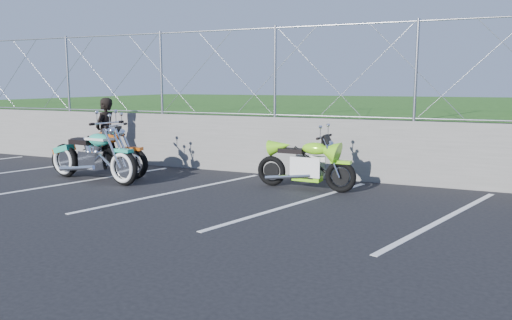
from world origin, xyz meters
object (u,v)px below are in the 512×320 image
at_px(cruiser_turquoise, 94,157).
at_px(naked_orange, 100,155).
at_px(person_standing, 106,133).
at_px(sportbike_green, 306,166).

bearing_deg(cruiser_turquoise, naked_orange, 121.96).
height_order(naked_orange, person_standing, person_standing).
height_order(cruiser_turquoise, person_standing, person_standing).
xyz_separation_m(naked_orange, sportbike_green, (4.51, 0.65, -0.05)).
xyz_separation_m(cruiser_turquoise, person_standing, (-0.93, 1.49, 0.34)).
bearing_deg(sportbike_green, cruiser_turquoise, -163.56).
bearing_deg(sportbike_green, naked_orange, -168.58).
distance_m(cruiser_turquoise, sportbike_green, 4.46).
bearing_deg(cruiser_turquoise, person_standing, 130.01).
relative_size(cruiser_turquoise, person_standing, 1.49).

